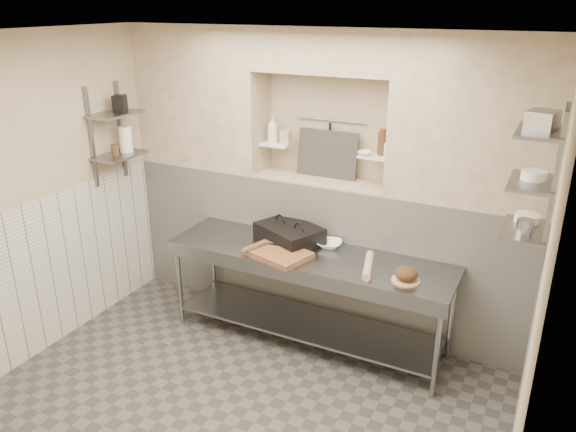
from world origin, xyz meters
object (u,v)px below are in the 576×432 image
Objects in this scene: cutting_board at (278,253)px; rolling_pin at (368,266)px; panini_press at (289,234)px; jug_left at (126,139)px; bottle_soap at (273,129)px; bowl_alcove at (364,153)px; bread_loaf at (406,273)px; prep_table at (308,280)px; mixing_bowl at (329,244)px.

rolling_pin reaches higher than cutting_board.
jug_left reaches higher than panini_press.
bottle_soap is 2.18× the size of bowl_alcove.
jug_left is at bearing -155.24° from bottle_soap.
bread_loaf is at bearing 10.38° from panini_press.
prep_table is 1.48m from bottle_soap.
cutting_board is at bearing -56.89° from panini_press.
bottle_soap is (-1.23, 0.62, 0.91)m from rolling_pin.
prep_table is 11.47× the size of mixing_bowl.
bread_loaf reaches higher than cutting_board.
bowl_alcove is (0.19, 0.29, 0.80)m from mixing_bowl.
mixing_bowl is (0.38, 0.05, -0.05)m from panini_press.
prep_table is 0.98m from bread_loaf.
rolling_pin reaches higher than prep_table.
bottle_soap is at bearing 176.79° from bowl_alcove.
bread_loaf reaches higher than mixing_bowl.
bowl_alcove is at bearing 55.35° from panini_press.
cutting_board is 1.17m from bowl_alcove.
jug_left is at bearing -166.32° from bowl_alcove.
bottle_soap is at bearing 155.56° from mixing_bowl.
panini_press is at bearing 6.87° from jug_left.
bottle_soap reaches higher than prep_table.
cutting_board is at bearing -127.63° from bowl_alcove.
jug_left reaches higher than mixing_bowl.
bowl_alcove reaches higher than bread_loaf.
bowl_alcove is at bearing 115.95° from rolling_pin.
bottle_soap is at bearing 138.67° from prep_table.
bottle_soap is (-0.76, 0.35, 0.92)m from mixing_bowl.
panini_press is 3.07× the size of mixing_bowl.
bottle_soap reaches higher than bowl_alcove.
prep_table is at bearing 174.99° from rolling_pin.
bowl_alcove is at bearing 134.12° from bread_loaf.
panini_press is at bearing 147.41° from prep_table.
jug_left is (-1.96, -0.03, 1.10)m from prep_table.
bowl_alcove is (0.30, 0.52, 1.09)m from prep_table.
bread_loaf is at bearing -7.18° from prep_table.
bottle_soap is at bearing 157.64° from panini_press.
bread_loaf is 1.17m from bowl_alcove.
rolling_pin is 1.02m from bowl_alcove.
rolling_pin is at bearing -64.05° from bowl_alcove.
panini_press is at bearing 166.28° from bread_loaf.
cutting_board is 2.37× the size of mixing_bowl.
mixing_bowl is (0.33, 0.38, 0.00)m from cutting_board.
prep_table is at bearing -119.69° from bowl_alcove.
bowl_alcove reaches higher than mixing_bowl.
mixing_bowl reaches higher than prep_table.
bottle_soap is 1.05× the size of jug_left.
cutting_board is at bearing -130.79° from mixing_bowl.
bread_loaf is at bearing -10.81° from rolling_pin.
bottle_soap reaches higher than bread_loaf.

